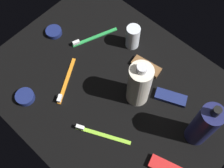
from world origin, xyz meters
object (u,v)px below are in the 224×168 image
at_px(lotion_bottle, 204,125).
at_px(snack_bar_red, 166,168).
at_px(deodorant_stick, 133,37).
at_px(toothbrush_orange, 66,83).
at_px(snack_bar_brown, 146,66).
at_px(toothbrush_lime, 100,134).
at_px(bodywash_bottle, 139,84).
at_px(snack_bar_navy, 171,97).
at_px(toothbrush_green, 92,38).
at_px(cream_tin_right, 54,32).
at_px(cream_tin_left, 25,97).

relative_size(lotion_bottle, snack_bar_red, 2.10).
bearing_deg(deodorant_stick, toothbrush_orange, 77.44).
xyz_separation_m(lotion_bottle, snack_bar_brown, (0.27, -0.09, -0.09)).
height_order(toothbrush_lime, toothbrush_orange, same).
height_order(bodywash_bottle, snack_bar_navy, bodywash_bottle).
height_order(lotion_bottle, toothbrush_green, lotion_bottle).
bearing_deg(bodywash_bottle, toothbrush_green, -13.84).
relative_size(lotion_bottle, cream_tin_right, 3.66).
distance_m(lotion_bottle, toothbrush_lime, 0.31).
distance_m(toothbrush_green, cream_tin_left, 0.32).
distance_m(toothbrush_lime, toothbrush_orange, 0.22).
bearing_deg(snack_bar_red, cream_tin_right, -26.37).
relative_size(toothbrush_green, snack_bar_brown, 1.65).
distance_m(toothbrush_green, toothbrush_lime, 0.37).
bearing_deg(toothbrush_green, snack_bar_red, 158.97).
xyz_separation_m(toothbrush_lime, cream_tin_left, (0.27, 0.08, 0.00)).
bearing_deg(toothbrush_green, deodorant_stick, -147.67).
relative_size(lotion_bottle, snack_bar_brown, 2.10).
bearing_deg(snack_bar_brown, deodorant_stick, -30.52).
bearing_deg(cream_tin_right, lotion_bottle, -177.01).
xyz_separation_m(deodorant_stick, toothbrush_orange, (0.06, 0.28, -0.04)).
relative_size(toothbrush_green, toothbrush_lime, 1.03).
xyz_separation_m(toothbrush_lime, snack_bar_navy, (-0.09, -0.25, 0.00)).
bearing_deg(snack_bar_red, snack_bar_navy, -72.26).
height_order(toothbrush_green, toothbrush_orange, same).
distance_m(toothbrush_lime, snack_bar_red, 0.23).
bearing_deg(toothbrush_lime, snack_bar_red, -165.07).
height_order(snack_bar_red, cream_tin_left, cream_tin_left).
xyz_separation_m(lotion_bottle, toothbrush_lime, (0.22, 0.20, -0.09)).
relative_size(snack_bar_brown, snack_bar_navy, 1.00).
bearing_deg(deodorant_stick, lotion_bottle, 160.96).
bearing_deg(snack_bar_red, lotion_bottle, -107.85).
distance_m(bodywash_bottle, toothbrush_orange, 0.26).
bearing_deg(toothbrush_orange, snack_bar_red, -179.06).
bearing_deg(snack_bar_navy, toothbrush_lime, 46.85).
bearing_deg(bodywash_bottle, toothbrush_lime, 89.52).
xyz_separation_m(deodorant_stick, toothbrush_lime, (-0.15, 0.33, -0.04)).
xyz_separation_m(toothbrush_green, toothbrush_lime, (-0.27, 0.25, 0.00)).
distance_m(snack_bar_red, snack_bar_navy, 0.23).
bearing_deg(toothbrush_lime, toothbrush_orange, -13.71).
distance_m(snack_bar_brown, snack_bar_red, 0.35).
height_order(snack_bar_red, cream_tin_right, cream_tin_right).
distance_m(lotion_bottle, toothbrush_orange, 0.47).
xyz_separation_m(snack_bar_red, cream_tin_right, (0.62, -0.11, 0.00)).
xyz_separation_m(bodywash_bottle, toothbrush_green, (0.28, -0.07, -0.08)).
bearing_deg(bodywash_bottle, cream_tin_right, 1.68).
xyz_separation_m(lotion_bottle, cream_tin_right, (0.62, 0.03, -0.09)).
height_order(bodywash_bottle, cream_tin_left, bodywash_bottle).
bearing_deg(toothbrush_green, snack_bar_brown, -170.21).
distance_m(snack_bar_brown, cream_tin_left, 0.43).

